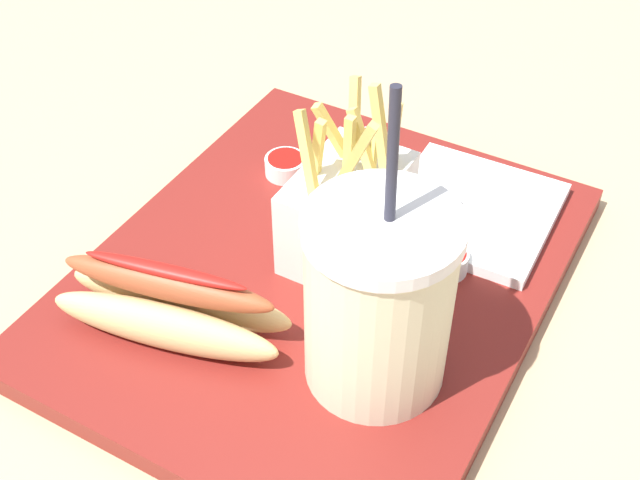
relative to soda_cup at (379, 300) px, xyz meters
The scene contains 9 objects.
ground_plane 0.15m from the soda_cup, 49.74° to the left, with size 2.40×2.40×0.02m, color tan.
food_tray 0.14m from the soda_cup, 49.74° to the left, with size 0.42×0.34×0.02m, color maroon.
soda_cup is the anchor object (origin of this frame).
fries_basket 0.13m from the soda_cup, 36.88° to the left, with size 0.11×0.07×0.15m.
hot_dog_1 0.16m from the soda_cup, 105.03° to the left, with size 0.09×0.18×0.07m.
ketchup_cup_1 0.24m from the soda_cup, 46.45° to the left, with size 0.04×0.04×0.02m.
ketchup_cup_2 0.13m from the soda_cup, ahead, with size 0.03×0.03×0.02m.
ketchup_cup_3 0.26m from the soda_cup, 27.87° to the left, with size 0.04×0.04×0.02m.
napkin_stack 0.20m from the soda_cup, ahead, with size 0.14×0.13×0.01m, color white.
Camera 1 is at (-0.42, -0.24, 0.49)m, focal length 47.18 mm.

